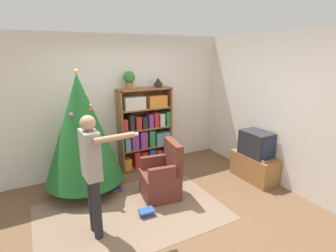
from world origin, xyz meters
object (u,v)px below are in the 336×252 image
object	(u,v)px
christmas_tree	(81,129)
table_lamp	(158,82)
armchair	(162,178)
television	(256,144)
potted_plant	(129,79)
standing_person	(92,167)
bookshelf	(146,131)

from	to	relation	value
christmas_tree	table_lamp	distance (m)	1.77
christmas_tree	armchair	xyz separation A→B (m)	(1.06, -0.76, -0.77)
television	christmas_tree	bearing A→B (deg)	160.24
christmas_tree	potted_plant	size ratio (longest dim) A/B	6.18
armchair	table_lamp	size ratio (longest dim) A/B	4.60
christmas_tree	television	bearing A→B (deg)	-19.76
standing_person	table_lamp	bearing A→B (deg)	130.76
armchair	standing_person	size ratio (longest dim) A/B	0.58
bookshelf	standing_person	size ratio (longest dim) A/B	1.02
armchair	table_lamp	bearing A→B (deg)	164.34
armchair	television	bearing A→B (deg)	89.92
standing_person	table_lamp	size ratio (longest dim) A/B	7.90
standing_person	television	bearing A→B (deg)	89.96
television	potted_plant	world-z (taller)	potted_plant
standing_person	table_lamp	xyz separation A→B (m)	(1.70, 1.64, 0.78)
armchair	table_lamp	world-z (taller)	table_lamp
armchair	table_lamp	distance (m)	1.92
bookshelf	television	xyz separation A→B (m)	(1.53, -1.47, -0.07)
armchair	standing_person	bearing A→B (deg)	-61.87
television	standing_person	distance (m)	2.94
standing_person	potted_plant	xyz separation A→B (m)	(1.10, 1.64, 0.87)
television	christmas_tree	size ratio (longest dim) A/B	0.27
bookshelf	table_lamp	size ratio (longest dim) A/B	8.05
christmas_tree	armchair	world-z (taller)	christmas_tree
christmas_tree	standing_person	size ratio (longest dim) A/B	1.29
standing_person	potted_plant	bearing A→B (deg)	142.84
potted_plant	bookshelf	bearing A→B (deg)	-2.19
christmas_tree	armchair	distance (m)	1.51
christmas_tree	table_lamp	bearing A→B (deg)	16.14
bookshelf	christmas_tree	distance (m)	1.41
table_lamp	standing_person	bearing A→B (deg)	-136.01
standing_person	bookshelf	bearing A→B (deg)	136.07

